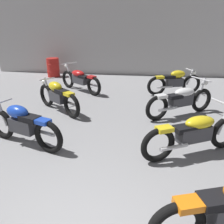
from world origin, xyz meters
TOP-DOWN VIEW (x-y plane):
  - back_wall at (0.00, 9.97)m, footprint 13.35×0.24m
  - motorcycle_left_row_1 at (-1.72, 2.80)m, footprint 1.89×0.79m
  - motorcycle_left_row_2 at (-1.69, 4.72)m, footprint 1.61×1.31m
  - motorcycle_left_row_3 at (-1.62, 6.80)m, footprint 1.80×1.39m
  - motorcycle_right_row_1 at (1.63, 2.87)m, footprint 1.98×1.13m
  - motorcycle_right_row_2 at (1.67, 4.84)m, footprint 1.89×1.25m
  - motorcycle_right_row_3 at (1.75, 6.85)m, footprint 1.90×0.76m
  - oil_drum at (-3.50, 9.05)m, footprint 0.59×0.59m

SIDE VIEW (x-z plane):
  - oil_drum at x=-3.50m, z-range 0.00..0.85m
  - motorcycle_left_row_3 at x=-1.62m, z-range -0.04..0.94m
  - motorcycle_right_row_1 at x=1.63m, z-range -0.04..0.94m
  - motorcycle_right_row_2 at x=1.67m, z-range -0.04..0.94m
  - motorcycle_left_row_1 at x=-1.72m, z-range 0.02..0.90m
  - motorcycle_left_row_2 at x=-1.69m, z-range 0.02..0.90m
  - motorcycle_right_row_3 at x=1.75m, z-range 0.02..0.90m
  - back_wall at x=0.00m, z-range 0.00..3.60m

